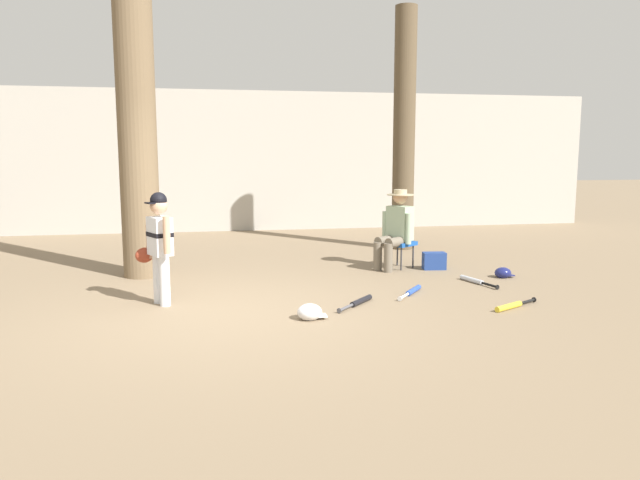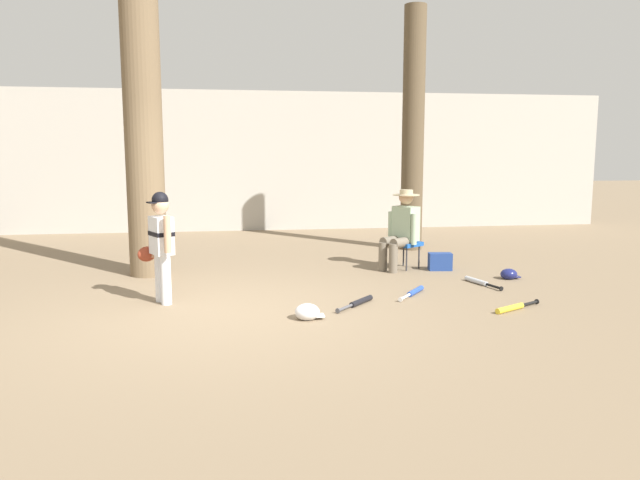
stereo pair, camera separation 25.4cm
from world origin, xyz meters
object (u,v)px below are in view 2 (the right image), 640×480
Objects in this scene: tree_near_player at (141,75)px; folding_stool at (405,245)px; handbag_beside_stool at (440,262)px; bat_aluminum_silver at (479,282)px; bat_yellow_trainer at (513,308)px; seated_spectator at (401,227)px; young_ballplayer at (160,240)px; bat_black_composite at (359,302)px; bat_blue_youth at (414,292)px; batting_helmet_white at (307,312)px; batting_helmet_navy at (509,274)px; tree_behind_spectator at (413,147)px.

tree_near_player is 11.52× the size of folding_stool.
bat_aluminum_silver is at bearing -80.25° from handbag_beside_stool.
bat_aluminum_silver is (0.18, 1.35, -0.00)m from bat_yellow_trainer.
seated_spectator is at bearing 121.61° from bat_aluminum_silver.
young_ballplayer reaches higher than seated_spectator.
seated_spectator is 2.41m from bat_black_composite.
bat_blue_youth is (-0.87, -1.48, -0.10)m from handbag_beside_stool.
bat_black_composite is at bearing -39.80° from tree_near_player.
batting_helmet_white is at bearing -53.97° from tree_near_player.
bat_yellow_trainer is at bearing -16.62° from bat_black_composite.
seated_spectator is at bearing -2.08° from tree_near_player.
bat_aluminum_silver is 1.14m from bat_blue_youth.
batting_helmet_navy reaches higher than bat_yellow_trainer.
handbag_beside_stool is (0.56, -0.17, -0.51)m from seated_spectator.
folding_stool is at bearing 77.14° from bat_blue_youth.
seated_spectator reaches higher than batting_helmet_white.
batting_helmet_navy is (4.64, 0.67, -0.68)m from young_ballplayer.
batting_helmet_white is (1.59, -0.96, -0.67)m from young_ballplayer.
bat_blue_youth is (3.05, -0.04, -0.71)m from young_ballplayer.
young_ballplayer is at bearing 148.91° from batting_helmet_white.
bat_black_composite is (2.63, -2.19, -2.79)m from tree_near_player.
folding_stool is 0.29m from seated_spectator.
tree_behind_spectator is at bearing 65.09° from bat_black_composite.
tree_near_player is at bearing 102.04° from young_ballplayer.
batting_helmet_navy is at bearing -12.03° from tree_near_player.
bat_blue_youth is 1.94× the size of batting_helmet_white.
young_ballplayer reaches higher than batting_helmet_navy.
folding_stool is at bearing 25.82° from young_ballplayer.
batting_helmet_navy is at bearing 25.56° from bat_aluminum_silver.
folding_stool is 0.82× the size of bat_yellow_trainer.
bat_yellow_trainer is (1.66, -0.49, 0.00)m from bat_black_composite.
bat_yellow_trainer is at bearing -92.20° from tree_behind_spectator.
seated_spectator is (-0.08, -0.06, 0.28)m from folding_stool.
handbag_beside_stool is at bearing 99.75° from bat_aluminum_silver.
folding_stool is 1.78× the size of batting_helmet_white.
folding_stool is 1.45m from bat_aluminum_silver.
bat_black_composite is 0.99× the size of bat_blue_youth.
bat_yellow_trainer is at bearing -90.02° from handbag_beside_stool.
folding_stool reaches higher than bat_aluminum_silver.
folding_stool is 2.67m from bat_yellow_trainer.
tree_near_player is 10.55× the size of bat_blue_youth.
tree_behind_spectator is at bearing 85.27° from handbag_beside_stool.
batting_helmet_white is at bearing -151.30° from bat_aluminum_silver.
bat_aluminum_silver is 0.61m from batting_helmet_navy.
young_ballplayer is 3.83m from folding_stool.
bat_blue_youth is at bearing -156.75° from bat_aluminum_silver.
folding_stool is 0.92× the size of bat_blue_youth.
handbag_beside_stool is 2.51m from bat_black_composite.
tree_near_player is 4.32m from seated_spectator.
folding_stool is 1.64× the size of handbag_beside_stool.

